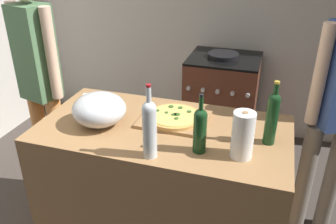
{
  "coord_description": "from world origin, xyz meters",
  "views": [
    {
      "loc": [
        0.78,
        -0.92,
        1.93
      ],
      "look_at": [
        0.22,
        0.88,
        0.97
      ],
      "focal_mm": 38.02,
      "sensor_mm": 36.0,
      "label": 1
    }
  ],
  "objects_px": {
    "pizza": "(174,116)",
    "wine_bottle_green": "(200,129)",
    "wine_bottle_amber": "(272,116)",
    "person_in_stripes": "(39,76)",
    "mixing_bowl": "(99,109)",
    "stove": "(222,102)",
    "person_in_red": "(336,106)",
    "paper_towel_roll": "(243,135)",
    "wine_bottle_dark": "(150,127)"
  },
  "relations": [
    {
      "from": "pizza",
      "to": "wine_bottle_dark",
      "type": "bearing_deg",
      "value": -91.41
    },
    {
      "from": "pizza",
      "to": "person_in_red",
      "type": "distance_m",
      "value": 0.98
    },
    {
      "from": "pizza",
      "to": "person_in_red",
      "type": "relative_size",
      "value": 0.19
    },
    {
      "from": "mixing_bowl",
      "to": "person_in_stripes",
      "type": "distance_m",
      "value": 0.72
    },
    {
      "from": "paper_towel_roll",
      "to": "wine_bottle_green",
      "type": "height_order",
      "value": "wine_bottle_green"
    },
    {
      "from": "wine_bottle_dark",
      "to": "person_in_red",
      "type": "xyz_separation_m",
      "value": [
        0.93,
        0.74,
        -0.1
      ]
    },
    {
      "from": "person_in_red",
      "to": "wine_bottle_green",
      "type": "bearing_deg",
      "value": -138.12
    },
    {
      "from": "paper_towel_roll",
      "to": "stove",
      "type": "relative_size",
      "value": 0.26
    },
    {
      "from": "mixing_bowl",
      "to": "paper_towel_roll",
      "type": "distance_m",
      "value": 0.84
    },
    {
      "from": "person_in_stripes",
      "to": "stove",
      "type": "bearing_deg",
      "value": 45.53
    },
    {
      "from": "paper_towel_roll",
      "to": "pizza",
      "type": "bearing_deg",
      "value": 148.68
    },
    {
      "from": "person_in_red",
      "to": "paper_towel_roll",
      "type": "bearing_deg",
      "value": -128.77
    },
    {
      "from": "mixing_bowl",
      "to": "person_in_red",
      "type": "relative_size",
      "value": 0.18
    },
    {
      "from": "mixing_bowl",
      "to": "person_in_red",
      "type": "xyz_separation_m",
      "value": [
        1.32,
        0.52,
        -0.02
      ]
    },
    {
      "from": "wine_bottle_amber",
      "to": "person_in_stripes",
      "type": "height_order",
      "value": "person_in_stripes"
    },
    {
      "from": "pizza",
      "to": "wine_bottle_amber",
      "type": "relative_size",
      "value": 0.92
    },
    {
      "from": "mixing_bowl",
      "to": "stove",
      "type": "relative_size",
      "value": 0.33
    },
    {
      "from": "paper_towel_roll",
      "to": "person_in_red",
      "type": "bearing_deg",
      "value": 51.23
    },
    {
      "from": "wine_bottle_green",
      "to": "person_in_stripes",
      "type": "xyz_separation_m",
      "value": [
        -1.26,
        0.44,
        -0.03
      ]
    },
    {
      "from": "wine_bottle_amber",
      "to": "paper_towel_roll",
      "type": "bearing_deg",
      "value": -125.75
    },
    {
      "from": "paper_towel_roll",
      "to": "wine_bottle_green",
      "type": "distance_m",
      "value": 0.21
    },
    {
      "from": "wine_bottle_amber",
      "to": "person_in_red",
      "type": "distance_m",
      "value": 0.58
    },
    {
      "from": "mixing_bowl",
      "to": "wine_bottle_green",
      "type": "distance_m",
      "value": 0.63
    },
    {
      "from": "person_in_red",
      "to": "mixing_bowl",
      "type": "bearing_deg",
      "value": -158.65
    },
    {
      "from": "paper_towel_roll",
      "to": "wine_bottle_dark",
      "type": "distance_m",
      "value": 0.46
    },
    {
      "from": "mixing_bowl",
      "to": "person_in_red",
      "type": "height_order",
      "value": "person_in_red"
    },
    {
      "from": "person_in_stripes",
      "to": "wine_bottle_amber",
      "type": "bearing_deg",
      "value": -8.83
    },
    {
      "from": "wine_bottle_amber",
      "to": "person_in_red",
      "type": "bearing_deg",
      "value": 50.09
    },
    {
      "from": "mixing_bowl",
      "to": "wine_bottle_dark",
      "type": "height_order",
      "value": "wine_bottle_dark"
    },
    {
      "from": "stove",
      "to": "person_in_stripes",
      "type": "xyz_separation_m",
      "value": [
        -1.13,
        -1.15,
        0.56
      ]
    },
    {
      "from": "paper_towel_roll",
      "to": "wine_bottle_green",
      "type": "bearing_deg",
      "value": -175.19
    },
    {
      "from": "wine_bottle_amber",
      "to": "stove",
      "type": "distance_m",
      "value": 1.6
    },
    {
      "from": "stove",
      "to": "pizza",
      "type": "bearing_deg",
      "value": -93.94
    },
    {
      "from": "paper_towel_roll",
      "to": "wine_bottle_amber",
      "type": "xyz_separation_m",
      "value": [
        0.13,
        0.17,
        0.04
      ]
    },
    {
      "from": "mixing_bowl",
      "to": "stove",
      "type": "bearing_deg",
      "value": 71.51
    },
    {
      "from": "mixing_bowl",
      "to": "paper_towel_roll",
      "type": "height_order",
      "value": "paper_towel_roll"
    },
    {
      "from": "mixing_bowl",
      "to": "pizza",
      "type": "bearing_deg",
      "value": 22.16
    },
    {
      "from": "wine_bottle_amber",
      "to": "stove",
      "type": "xyz_separation_m",
      "value": [
        -0.46,
        1.4,
        -0.62
      ]
    },
    {
      "from": "stove",
      "to": "person_in_red",
      "type": "height_order",
      "value": "person_in_red"
    },
    {
      "from": "pizza",
      "to": "wine_bottle_green",
      "type": "height_order",
      "value": "wine_bottle_green"
    },
    {
      "from": "wine_bottle_dark",
      "to": "stove",
      "type": "bearing_deg",
      "value": 86.64
    },
    {
      "from": "wine_bottle_amber",
      "to": "person_in_stripes",
      "type": "distance_m",
      "value": 1.61
    },
    {
      "from": "wine_bottle_dark",
      "to": "person_in_stripes",
      "type": "distance_m",
      "value": 1.17
    },
    {
      "from": "wine_bottle_dark",
      "to": "wine_bottle_amber",
      "type": "height_order",
      "value": "wine_bottle_dark"
    },
    {
      "from": "mixing_bowl",
      "to": "wine_bottle_dark",
      "type": "bearing_deg",
      "value": -30.01
    },
    {
      "from": "person_in_red",
      "to": "wine_bottle_dark",
      "type": "bearing_deg",
      "value": -141.22
    },
    {
      "from": "wine_bottle_amber",
      "to": "person_in_red",
      "type": "height_order",
      "value": "person_in_red"
    },
    {
      "from": "wine_bottle_dark",
      "to": "wine_bottle_amber",
      "type": "relative_size",
      "value": 1.1
    },
    {
      "from": "mixing_bowl",
      "to": "stove",
      "type": "height_order",
      "value": "mixing_bowl"
    },
    {
      "from": "pizza",
      "to": "wine_bottle_green",
      "type": "bearing_deg",
      "value": -52.09
    }
  ]
}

